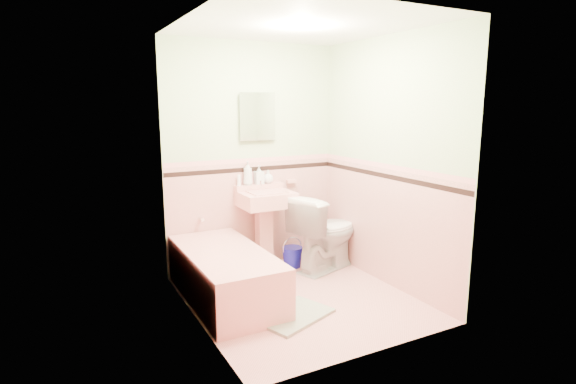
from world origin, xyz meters
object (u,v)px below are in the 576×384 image
soap_bottle_mid (259,175)px  shoe (270,311)px  bucket (292,257)px  bathtub (225,277)px  medicine_cabinet (257,117)px  sink (266,231)px  soap_bottle_left (248,173)px  soap_bottle_right (268,177)px  toilet (325,232)px

soap_bottle_mid → shoe: soap_bottle_mid is taller
bucket → shoe: (-0.77, -1.02, -0.06)m
bathtub → shoe: bearing=-67.8°
bathtub → shoe: bathtub is taller
bathtub → medicine_cabinet: (0.68, 0.74, 1.47)m
medicine_cabinet → bucket: bearing=-40.2°
medicine_cabinet → bucket: (0.30, -0.26, -1.58)m
sink → soap_bottle_left: size_ratio=3.41×
soap_bottle_left → sink: bearing=-53.3°
shoe → bathtub: bearing=108.9°
bucket → bathtub: bearing=-153.8°
bathtub → medicine_cabinet: size_ratio=3.12×
medicine_cabinet → soap_bottle_left: medicine_cabinet is taller
medicine_cabinet → bathtub: bearing=-132.6°
medicine_cabinet → bucket: size_ratio=2.07×
bathtub → soap_bottle_right: size_ratio=10.13×
sink → soap_bottle_left: (-0.13, 0.18, 0.64)m
bathtub → soap_bottle_mid: bearing=46.2°
sink → soap_bottle_right: soap_bottle_right is taller
soap_bottle_right → bucket: soap_bottle_right is taller
toilet → bucket: 0.49m
sink → toilet: sink is taller
soap_bottle_right → bucket: (0.19, -0.23, -0.91)m
sink → soap_bottle_mid: 0.64m
bucket → shoe: size_ratio=1.74×
soap_bottle_left → toilet: (0.73, -0.45, -0.66)m
soap_bottle_right → toilet: size_ratio=0.17×
sink → bucket: size_ratio=3.85×
soap_bottle_right → shoe: bearing=-114.9°
medicine_cabinet → soap_bottle_right: medicine_cabinet is taller
shoe → sink: bearing=63.1°
soap_bottle_left → medicine_cabinet: bearing=12.6°
soap_bottle_mid → soap_bottle_right: soap_bottle_mid is taller
medicine_cabinet → bucket: medicine_cabinet is taller
sink → soap_bottle_mid: soap_bottle_mid is taller
medicine_cabinet → soap_bottle_left: 0.63m
sink → toilet: size_ratio=1.04×
soap_bottle_right → medicine_cabinet: bearing=165.0°
soap_bottle_right → bucket: size_ratio=0.64×
soap_bottle_left → soap_bottle_right: bearing=0.0°
sink → soap_bottle_right: bearing=58.0°
bathtub → bucket: bathtub is taller
soap_bottle_left → soap_bottle_mid: soap_bottle_left is taller
sink → soap_bottle_left: bearing=126.7°
medicine_cabinet → bucket: 1.63m
medicine_cabinet → soap_bottle_mid: bearing=-88.1°
bathtub → bucket: size_ratio=6.46×
bathtub → soap_bottle_left: bearing=52.5°
sink → bathtub: bearing=-142.1°
sink → bucket: (0.30, -0.05, -0.33)m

